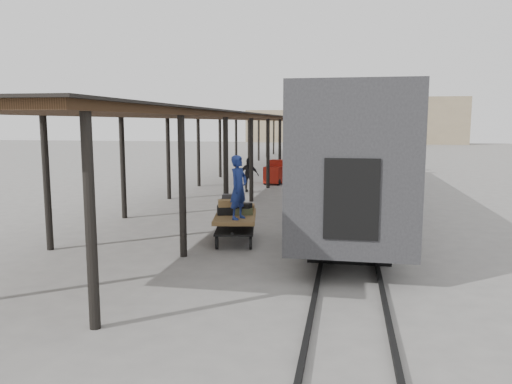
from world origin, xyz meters
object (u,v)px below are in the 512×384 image
object	(u,v)px
porter	(239,187)
pedestrian	(249,175)
baggage_cart	(235,221)
luggage_tug	(276,173)

from	to	relation	value
porter	pedestrian	world-z (taller)	porter
porter	baggage_cart	bearing A→B (deg)	42.60
baggage_cart	pedestrian	bearing A→B (deg)	89.57
pedestrian	luggage_tug	bearing A→B (deg)	-98.70
baggage_cart	luggage_tug	world-z (taller)	luggage_tug
pedestrian	porter	bearing A→B (deg)	104.33
porter	pedestrian	bearing A→B (deg)	31.30
luggage_tug	porter	distance (m)	15.69
baggage_cart	porter	world-z (taller)	porter
porter	pedestrian	distance (m)	11.98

